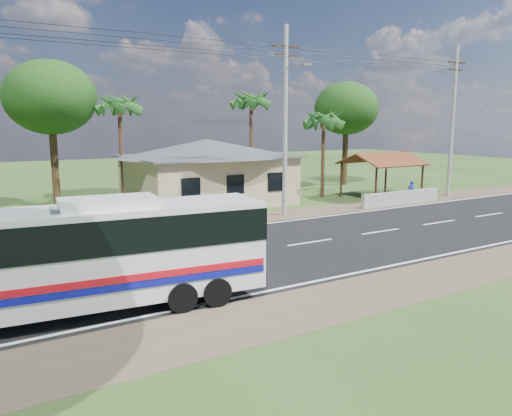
# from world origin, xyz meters

# --- Properties ---
(ground) EXTENTS (120.00, 120.00, 0.00)m
(ground) POSITION_xyz_m (0.00, 0.00, 0.00)
(ground) COLOR #284518
(ground) RESTS_ON ground
(road) EXTENTS (120.00, 16.00, 0.03)m
(road) POSITION_xyz_m (0.00, 0.00, 0.01)
(road) COLOR black
(road) RESTS_ON ground
(house) EXTENTS (12.40, 10.00, 5.00)m
(house) POSITION_xyz_m (1.00, 13.00, 2.64)
(house) COLOR tan
(house) RESTS_ON ground
(waiting_shed) EXTENTS (5.20, 4.48, 3.35)m
(waiting_shed) POSITION_xyz_m (13.00, 8.50, 2.73)
(waiting_shed) COLOR #372414
(waiting_shed) RESTS_ON ground
(concrete_barrier) EXTENTS (7.00, 0.30, 0.90)m
(concrete_barrier) POSITION_xyz_m (12.00, 5.60, 0.45)
(concrete_barrier) COLOR #9E9E99
(concrete_barrier) RESTS_ON ground
(utility_poles) EXTENTS (32.80, 2.22, 11.00)m
(utility_poles) POSITION_xyz_m (2.67, 6.49, 5.77)
(utility_poles) COLOR #9E9E99
(utility_poles) RESTS_ON ground
(palm_near) EXTENTS (2.80, 2.80, 6.70)m
(palm_near) POSITION_xyz_m (9.50, 11.00, 5.71)
(palm_near) COLOR #47301E
(palm_near) RESTS_ON ground
(palm_mid) EXTENTS (2.80, 2.80, 8.20)m
(palm_mid) POSITION_xyz_m (6.00, 15.50, 7.16)
(palm_mid) COLOR #47301E
(palm_mid) RESTS_ON ground
(palm_far) EXTENTS (2.80, 2.80, 7.70)m
(palm_far) POSITION_xyz_m (-4.00, 16.00, 6.68)
(palm_far) COLOR #47301E
(palm_far) RESTS_ON ground
(tree_behind_house) EXTENTS (6.00, 6.00, 9.61)m
(tree_behind_house) POSITION_xyz_m (-8.00, 18.00, 7.12)
(tree_behind_house) COLOR #47301E
(tree_behind_house) RESTS_ON ground
(tree_behind_shed) EXTENTS (5.60, 5.60, 9.02)m
(tree_behind_shed) POSITION_xyz_m (16.00, 16.00, 6.68)
(tree_behind_shed) COLOR #47301E
(tree_behind_shed) RESTS_ON ground
(coach_bus) EXTENTS (11.07, 3.42, 3.38)m
(coach_bus) POSITION_xyz_m (-11.02, -3.58, 1.93)
(coach_bus) COLOR silver
(coach_bus) RESTS_ON ground
(motorcycle) EXTENTS (2.01, 1.28, 0.99)m
(motorcycle) POSITION_xyz_m (11.72, 6.75, 0.50)
(motorcycle) COLOR black
(motorcycle) RESTS_ON ground
(person) EXTENTS (0.66, 0.56, 1.52)m
(person) POSITION_xyz_m (13.18, 5.81, 0.76)
(person) COLOR navy
(person) RESTS_ON ground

